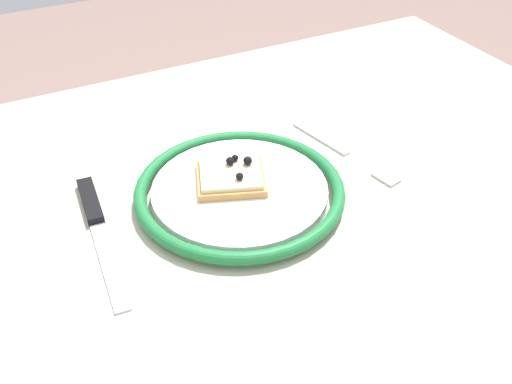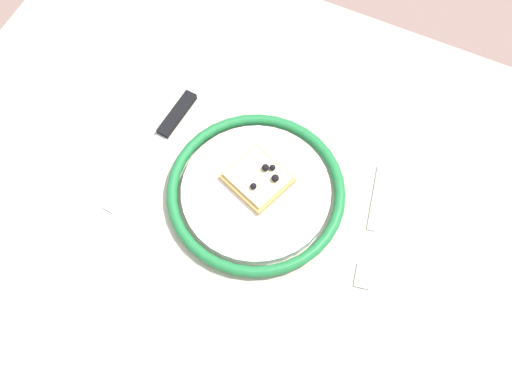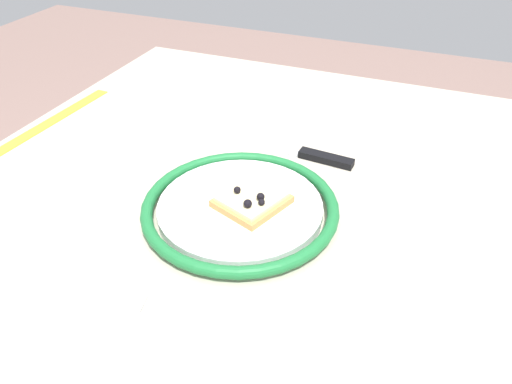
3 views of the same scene
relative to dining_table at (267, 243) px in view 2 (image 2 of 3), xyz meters
The scene contains 6 objects.
ground_plane 0.66m from the dining_table, ahead, with size 6.00×6.00×0.00m, color #866961.
dining_table is the anchor object (origin of this frame).
plate 0.12m from the dining_table, 42.61° to the right, with size 0.27×0.27×0.02m.
pizza_slice_near 0.14m from the dining_table, 50.62° to the right, with size 0.11×0.10×0.03m.
knife 0.25m from the dining_table, 18.90° to the right, with size 0.04×0.24×0.01m.
fork 0.18m from the dining_table, 158.29° to the right, with size 0.06×0.20×0.00m.
Camera 2 is at (-0.14, 0.33, 1.62)m, focal length 43.78 mm.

